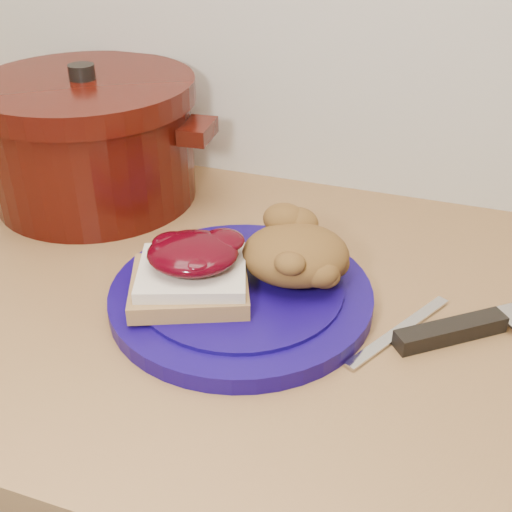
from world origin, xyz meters
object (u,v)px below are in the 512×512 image
(plate, at_px, (241,296))
(pepper_grinder, at_px, (67,153))
(dutch_oven, at_px, (91,139))
(chef_knife, at_px, (487,322))
(butter_knife, at_px, (399,331))

(plate, relative_size, pepper_grinder, 2.45)
(plate, relative_size, dutch_oven, 0.81)
(chef_knife, xyz_separation_m, butter_knife, (-0.08, -0.03, -0.01))
(pepper_grinder, bearing_deg, plate, -28.70)
(chef_knife, relative_size, dutch_oven, 0.77)
(dutch_oven, bearing_deg, plate, -32.20)
(plate, bearing_deg, pepper_grinder, 151.30)
(plate, height_order, dutch_oven, dutch_oven)
(plate, relative_size, butter_knife, 1.77)
(butter_knife, xyz_separation_m, pepper_grinder, (-0.49, 0.17, 0.06))
(plate, distance_m, dutch_oven, 0.34)
(plate, height_order, chef_knife, same)
(chef_knife, xyz_separation_m, pepper_grinder, (-0.57, 0.14, 0.05))
(chef_knife, distance_m, dutch_oven, 0.55)
(butter_knife, bearing_deg, plate, 119.12)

